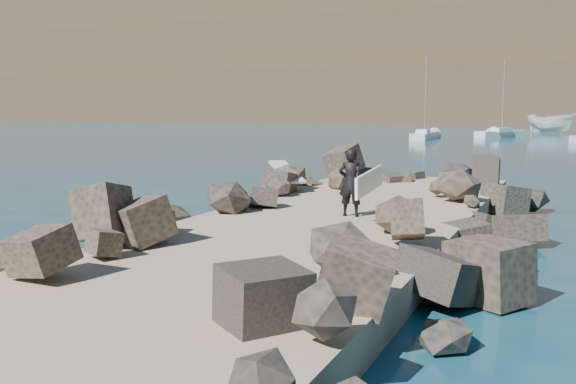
# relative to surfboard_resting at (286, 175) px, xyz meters

# --- Properties ---
(ground) EXTENTS (800.00, 800.00, 0.00)m
(ground) POSITION_rel_surfboard_resting_xyz_m (3.07, -5.69, -1.04)
(ground) COLOR #0F384C
(ground) RESTS_ON ground
(jetty) EXTENTS (6.00, 26.00, 0.60)m
(jetty) POSITION_rel_surfboard_resting_xyz_m (3.07, -7.69, -0.74)
(jetty) COLOR #8C7759
(jetty) RESTS_ON ground
(riprap_left) EXTENTS (2.60, 22.00, 1.00)m
(riprap_left) POSITION_rel_surfboard_resting_xyz_m (0.17, -7.19, -0.54)
(riprap_left) COLOR black
(riprap_left) RESTS_ON ground
(riprap_right) EXTENTS (2.60, 22.00, 1.00)m
(riprap_right) POSITION_rel_surfboard_resting_xyz_m (5.97, -7.19, -0.54)
(riprap_right) COLOR black
(riprap_right) RESTS_ON ground
(surfboard_resting) EXTENTS (1.89, 1.99, 0.07)m
(surfboard_resting) POSITION_rel_surfboard_resting_xyz_m (0.00, 0.00, 0.00)
(surfboard_resting) COLOR beige
(surfboard_resting) RESTS_ON riprap_left
(boat_imported) EXTENTS (6.39, 4.63, 2.32)m
(boat_imported) POSITION_rel_surfboard_resting_xyz_m (5.31, 64.52, 0.12)
(boat_imported) COLOR silver
(boat_imported) RESTS_ON ground
(surfer_with_board) EXTENTS (0.80, 2.00, 1.61)m
(surfer_with_board) POSITION_rel_surfboard_resting_xyz_m (3.51, -3.91, 0.37)
(surfer_with_board) COLOR black
(surfer_with_board) RESTS_ON jetty
(sailboat_a) EXTENTS (1.49, 6.58, 7.97)m
(sailboat_a) POSITION_rel_surfboard_resting_xyz_m (-5.07, 43.13, -0.69)
(sailboat_a) COLOR silver
(sailboat_a) RESTS_ON ground
(sailboat_b) EXTENTS (4.90, 6.29, 8.02)m
(sailboat_b) POSITION_rel_surfboard_resting_xyz_m (1.20, 50.76, -0.69)
(sailboat_b) COLOR silver
(sailboat_b) RESTS_ON ground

